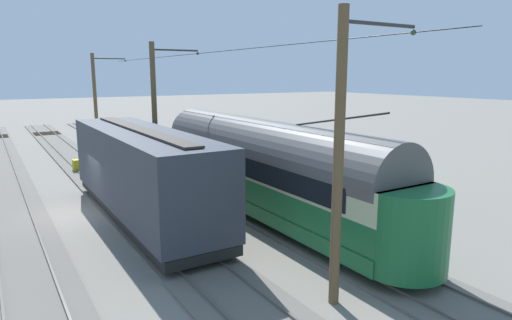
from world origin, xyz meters
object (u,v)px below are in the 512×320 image
vintage_streetcar (264,166)px  boxcar_adjacent (142,172)px  catenary_pole_foreground (96,101)px  catenary_pole_mid_far (340,156)px  track_end_bumper (87,165)px  catenary_pole_mid_near (156,115)px

vintage_streetcar → boxcar_adjacent: size_ratio=1.44×
catenary_pole_foreground → boxcar_adjacent: bearing=83.0°
vintage_streetcar → catenary_pole_foreground: catenary_pole_foreground is taller
catenary_pole_mid_far → track_end_bumper: (2.35, -21.71, -3.73)m
catenary_pole_mid_near → track_end_bumper: (2.35, -7.23, -3.73)m
catenary_pole_foreground → catenary_pole_mid_near: (0.00, 14.48, 0.00)m
boxcar_adjacent → track_end_bumper: size_ratio=7.04×
catenary_pole_mid_near → track_end_bumper: bearing=-72.0°
vintage_streetcar → track_end_bumper: vintage_streetcar is taller
catenary_pole_foreground → catenary_pole_mid_far: size_ratio=1.00×
catenary_pole_foreground → track_end_bumper: size_ratio=4.41×
boxcar_adjacent → catenary_pole_mid_far: bearing=103.5°
vintage_streetcar → catenary_pole_foreground: (2.52, -21.27, 1.86)m
catenary_pole_mid_near → track_end_bumper: size_ratio=4.41×
track_end_bumper → vintage_streetcar: bearing=109.2°
vintage_streetcar → catenary_pole_mid_near: bearing=-69.6°
catenary_pole_mid_far → vintage_streetcar: bearing=-108.2°
vintage_streetcar → track_end_bumper: bearing=-70.8°
vintage_streetcar → track_end_bumper: (4.87, -14.01, -1.87)m
vintage_streetcar → catenary_pole_foreground: 21.50m
boxcar_adjacent → catenary_pole_mid_far: catenary_pole_mid_far is taller
track_end_bumper → catenary_pole_mid_far: bearing=96.2°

